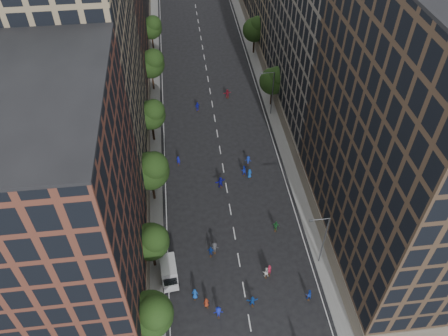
% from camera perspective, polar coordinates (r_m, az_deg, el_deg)
% --- Properties ---
extents(ground, '(240.00, 240.00, 0.00)m').
position_cam_1_polar(ground, '(77.91, -0.85, 4.31)').
color(ground, black).
rests_on(ground, ground).
extents(sidewalk_left, '(4.00, 105.00, 0.15)m').
position_cam_1_polar(sidewalk_left, '(83.76, -9.66, 6.92)').
color(sidewalk_left, slate).
rests_on(sidewalk_left, ground).
extents(sidewalk_right, '(4.00, 105.00, 0.15)m').
position_cam_1_polar(sidewalk_right, '(85.46, 6.70, 8.12)').
color(sidewalk_right, slate).
rests_on(sidewalk_right, ground).
extents(bldg_left_a, '(14.00, 22.00, 30.00)m').
position_cam_1_polar(bldg_left_a, '(48.11, -20.25, -5.79)').
color(bldg_left_a, brown).
rests_on(bldg_left_a, ground).
extents(bldg_left_b, '(14.00, 26.00, 34.00)m').
position_cam_1_polar(bldg_left_b, '(65.06, -17.74, 11.62)').
color(bldg_left_b, '#887659').
rests_on(bldg_left_b, ground).
extents(bldg_left_c, '(14.00, 20.00, 28.00)m').
position_cam_1_polar(bldg_left_c, '(86.51, -15.62, 18.03)').
color(bldg_left_c, brown).
rests_on(bldg_left_c, ground).
extents(bldg_right_a, '(14.00, 30.00, 36.00)m').
position_cam_1_polar(bldg_right_a, '(53.23, 22.91, 3.44)').
color(bldg_right_a, '#453325').
rests_on(bldg_right_a, ground).
extents(bldg_right_b, '(14.00, 28.00, 33.00)m').
position_cam_1_polar(bldg_right_b, '(76.07, 13.70, 16.86)').
color(bldg_right_b, '#6F665B').
rests_on(bldg_right_b, ground).
extents(tree_left_0, '(5.20, 5.20, 8.83)m').
position_cam_1_polar(tree_left_0, '(49.90, -9.45, -18.27)').
color(tree_left_0, black).
rests_on(tree_left_0, ground).
extents(tree_left_1, '(4.80, 4.80, 8.21)m').
position_cam_1_polar(tree_left_1, '(55.66, -9.42, -9.35)').
color(tree_left_1, black).
rests_on(tree_left_1, ground).
extents(tree_left_2, '(5.60, 5.60, 9.45)m').
position_cam_1_polar(tree_left_2, '(63.05, -9.48, -0.19)').
color(tree_left_2, black).
rests_on(tree_left_2, ground).
extents(tree_left_3, '(5.00, 5.00, 8.58)m').
position_cam_1_polar(tree_left_3, '(74.15, -9.44, 7.00)').
color(tree_left_3, black).
rests_on(tree_left_3, ground).
extents(tree_left_4, '(5.40, 5.40, 9.08)m').
position_cam_1_polar(tree_left_4, '(87.38, -9.45, 13.40)').
color(tree_left_4, black).
rests_on(tree_left_4, ground).
extents(tree_left_5, '(4.80, 4.80, 8.33)m').
position_cam_1_polar(tree_left_5, '(101.74, -9.43, 17.72)').
color(tree_left_5, black).
rests_on(tree_left_5, ground).
extents(tree_right_a, '(5.00, 5.00, 8.39)m').
position_cam_1_polar(tree_right_a, '(82.52, 6.55, 11.36)').
color(tree_right_a, black).
rests_on(tree_right_a, ground).
extents(tree_right_b, '(5.20, 5.20, 8.83)m').
position_cam_1_polar(tree_right_b, '(99.42, 4.15, 17.72)').
color(tree_right_b, black).
rests_on(tree_right_b, ground).
extents(streetlamp_near, '(2.64, 0.22, 9.06)m').
position_cam_1_polar(streetlamp_near, '(57.03, 12.79, -8.91)').
color(streetlamp_near, '#595B60').
rests_on(streetlamp_near, ground).
extents(streetlamp_far, '(2.64, 0.22, 9.06)m').
position_cam_1_polar(streetlamp_far, '(80.24, 6.21, 9.96)').
color(streetlamp_far, '#595B60').
rests_on(streetlamp_far, ground).
extents(cargo_van, '(2.51, 4.68, 2.40)m').
position_cam_1_polar(cargo_van, '(57.91, -7.19, -13.30)').
color(cargo_van, silver).
rests_on(cargo_van, ground).
extents(skater_0, '(0.94, 0.71, 1.73)m').
position_cam_1_polar(skater_0, '(56.42, -3.81, -16.09)').
color(skater_0, '#164CB5').
rests_on(skater_0, ground).
extents(skater_2, '(0.83, 0.65, 1.66)m').
position_cam_1_polar(skater_2, '(57.27, 10.99, -15.91)').
color(skater_2, '#1435A7').
rests_on(skater_2, ground).
extents(skater_3, '(1.14, 0.67, 1.76)m').
position_cam_1_polar(skater_3, '(55.12, -0.73, -18.30)').
color(skater_3, '#1522AC').
rests_on(skater_3, ground).
extents(skater_4, '(1.08, 0.69, 1.71)m').
position_cam_1_polar(skater_4, '(59.78, -1.72, -10.82)').
color(skater_4, navy).
rests_on(skater_4, ground).
extents(skater_5, '(1.48, 0.49, 1.59)m').
position_cam_1_polar(skater_5, '(56.01, 3.73, -16.95)').
color(skater_5, '#164EB4').
rests_on(skater_5, ground).
extents(skater_6, '(0.85, 0.68, 1.51)m').
position_cam_1_polar(skater_6, '(55.89, -2.32, -17.16)').
color(skater_6, maroon).
rests_on(skater_6, ground).
extents(skater_7, '(0.73, 0.53, 1.88)m').
position_cam_1_polar(skater_7, '(58.31, 5.89, -13.11)').
color(skater_7, '#AF1D38').
rests_on(skater_7, ground).
extents(skater_8, '(0.89, 0.72, 1.75)m').
position_cam_1_polar(skater_8, '(58.16, 5.48, -13.39)').
color(skater_8, silver).
rests_on(skater_8, ground).
extents(skater_9, '(1.21, 0.70, 1.86)m').
position_cam_1_polar(skater_9, '(60.01, -1.25, -10.37)').
color(skater_9, '#3C3D41').
rests_on(skater_9, ground).
extents(skater_10, '(1.11, 0.74, 1.75)m').
position_cam_1_polar(skater_10, '(62.74, 6.79, -7.55)').
color(skater_10, '#1C5F2A').
rests_on(skater_10, ground).
extents(skater_11, '(1.83, 1.17, 1.89)m').
position_cam_1_polar(skater_11, '(67.96, -0.45, -1.87)').
color(skater_11, '#1415A3').
rests_on(skater_11, ground).
extents(skater_12, '(0.92, 0.71, 1.66)m').
position_cam_1_polar(skater_12, '(69.58, 3.36, -0.74)').
color(skater_12, '#154CB0').
rests_on(skater_12, ground).
extents(skater_13, '(0.69, 0.53, 1.71)m').
position_cam_1_polar(skater_13, '(72.01, -5.98, 0.96)').
color(skater_13, '#1519AA').
rests_on(skater_13, ground).
extents(skater_14, '(0.90, 0.72, 1.76)m').
position_cam_1_polar(skater_14, '(69.98, 2.59, -0.32)').
color(skater_14, '#1528B0').
rests_on(skater_14, ground).
extents(skater_15, '(1.12, 0.86, 1.54)m').
position_cam_1_polar(skater_15, '(71.91, 3.18, 1.00)').
color(skater_15, '#1634B5').
rests_on(skater_15, ground).
extents(skater_16, '(1.16, 0.80, 1.82)m').
position_cam_1_polar(skater_16, '(83.29, -3.48, 8.00)').
color(skater_16, '#171BBC').
rests_on(skater_16, ground).
extents(skater_17, '(1.71, 0.84, 1.76)m').
position_cam_1_polar(skater_17, '(86.68, 0.43, 9.67)').
color(skater_17, maroon).
rests_on(skater_17, ground).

